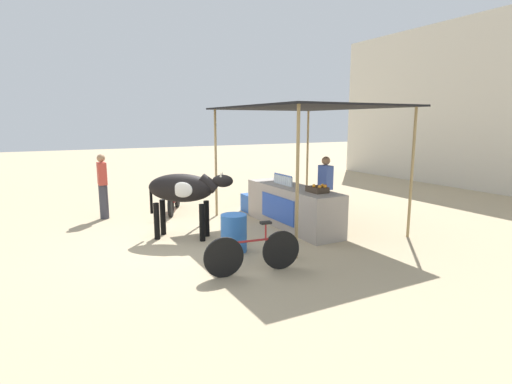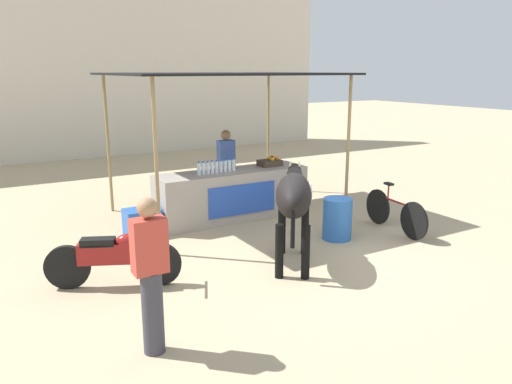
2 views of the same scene
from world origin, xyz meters
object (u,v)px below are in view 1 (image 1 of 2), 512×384
fruit_crate (318,189)px  vendor_behind_counter (325,190)px  water_barrel (234,233)px  cow (184,190)px  stall_counter (292,207)px  passerby_on_street (103,186)px  cooler_box (252,203)px  motorcycle_parked (174,197)px  bicycle_leaning (254,252)px

fruit_crate → vendor_behind_counter: 0.96m
water_barrel → cow: (-1.29, -0.55, 0.68)m
stall_counter → passerby_on_street: (-2.91, -3.81, 0.37)m
stall_counter → fruit_crate: (0.90, 0.05, 0.55)m
cooler_box → motorcycle_parked: (-0.98, -1.91, 0.19)m
fruit_crate → water_barrel: bearing=-87.1°
vendor_behind_counter → water_barrel: (0.74, -2.72, -0.49)m
stall_counter → fruit_crate: bearing=3.5°
vendor_behind_counter → stall_counter: bearing=-108.8°
fruit_crate → cooler_box: fruit_crate is taller
water_barrel → motorcycle_parked: bearing=-179.4°
vendor_behind_counter → bicycle_leaning: (1.91, -2.91, -0.50)m
cow → bicycle_leaning: size_ratio=1.03×
fruit_crate → cow: (-1.19, -2.57, 0.00)m
fruit_crate → passerby_on_street: passerby_on_street is taller
cooler_box → bicycle_leaning: size_ratio=0.36×
water_barrel → bicycle_leaning: bearing=-9.1°
stall_counter → fruit_crate: size_ratio=6.82×
vendor_behind_counter → passerby_on_street: size_ratio=1.00×
bicycle_leaning → water_barrel: bearing=170.9°
fruit_crate → cow: size_ratio=0.26×
cow → bicycle_leaning: cow is taller
stall_counter → water_barrel: bearing=-63.1°
cow → water_barrel: bearing=23.0°
stall_counter → vendor_behind_counter: vendor_behind_counter is taller
passerby_on_street → bicycle_leaning: bearing=18.0°
stall_counter → motorcycle_parked: stall_counter is taller
water_barrel → passerby_on_street: size_ratio=0.43×
cooler_box → water_barrel: size_ratio=0.84×
motorcycle_parked → bicycle_leaning: motorcycle_parked is taller
stall_counter → cooler_box: (-1.84, -0.10, -0.24)m
stall_counter → water_barrel: (1.00, -1.97, -0.12)m
vendor_behind_counter → bicycle_leaning: 3.52m
vendor_behind_counter → passerby_on_street: (-3.17, -4.56, 0.00)m
motorcycle_parked → passerby_on_street: size_ratio=1.01×
bicycle_leaning → passerby_on_street: bearing=-162.0°
water_barrel → passerby_on_street: bearing=-154.9°
cooler_box → bicycle_leaning: bearing=-27.2°
vendor_behind_counter → passerby_on_street: 5.55m
vendor_behind_counter → cow: size_ratio=0.97×
cow → motorcycle_parked: (-2.53, 0.51, -0.61)m
fruit_crate → motorcycle_parked: size_ratio=0.26×
cooler_box → cow: size_ratio=0.35×
vendor_behind_counter → motorcycle_parked: bearing=-138.1°
water_barrel → passerby_on_street: 4.35m
motorcycle_parked → water_barrel: bearing=0.6°
vendor_behind_counter → passerby_on_street: bearing=-124.8°
passerby_on_street → cow: bearing=26.2°
fruit_crate → bicycle_leaning: 2.64m
stall_counter → motorcycle_parked: bearing=-144.6°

